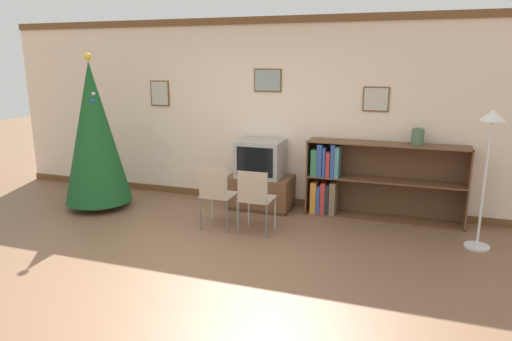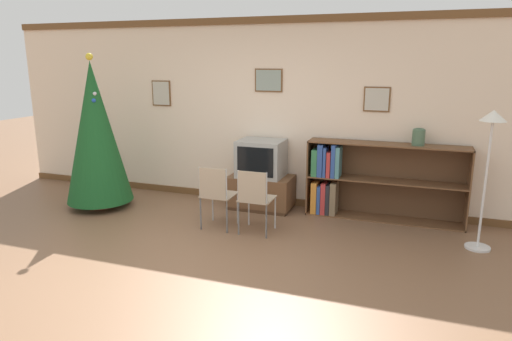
# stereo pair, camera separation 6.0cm
# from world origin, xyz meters

# --- Properties ---
(ground_plane) EXTENTS (24.00, 24.00, 0.00)m
(ground_plane) POSITION_xyz_m (0.00, 0.00, 0.00)
(ground_plane) COLOR brown
(wall_back) EXTENTS (8.69, 0.11, 2.70)m
(wall_back) POSITION_xyz_m (-0.00, 2.60, 1.35)
(wall_back) COLOR beige
(wall_back) RESTS_ON ground_plane
(christmas_tree) EXTENTS (0.94, 0.94, 2.20)m
(christmas_tree) POSITION_xyz_m (-2.19, 1.54, 1.09)
(christmas_tree) COLOR maroon
(christmas_tree) RESTS_ON ground_plane
(tv_console) EXTENTS (0.91, 0.54, 0.48)m
(tv_console) POSITION_xyz_m (0.06, 2.26, 0.24)
(tv_console) COLOR #4C311E
(tv_console) RESTS_ON ground_plane
(television) EXTENTS (0.64, 0.53, 0.52)m
(television) POSITION_xyz_m (0.06, 2.26, 0.74)
(television) COLOR #9E9E99
(television) RESTS_ON tv_console
(folding_chair_left) EXTENTS (0.40, 0.40, 0.82)m
(folding_chair_left) POSITION_xyz_m (-0.20, 1.27, 0.47)
(folding_chair_left) COLOR tan
(folding_chair_left) RESTS_ON ground_plane
(folding_chair_right) EXTENTS (0.40, 0.40, 0.82)m
(folding_chair_right) POSITION_xyz_m (0.32, 1.27, 0.47)
(folding_chair_right) COLOR tan
(folding_chair_right) RESTS_ON ground_plane
(bookshelf) EXTENTS (2.07, 0.36, 1.04)m
(bookshelf) POSITION_xyz_m (1.40, 2.37, 0.51)
(bookshelf) COLOR brown
(bookshelf) RESTS_ON ground_plane
(vase) EXTENTS (0.16, 0.16, 0.22)m
(vase) POSITION_xyz_m (2.15, 2.37, 1.15)
(vase) COLOR #47664C
(vase) RESTS_ON bookshelf
(standing_lamp) EXTENTS (0.28, 0.28, 1.59)m
(standing_lamp) POSITION_xyz_m (2.88, 1.70, 1.22)
(standing_lamp) COLOR silver
(standing_lamp) RESTS_ON ground_plane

